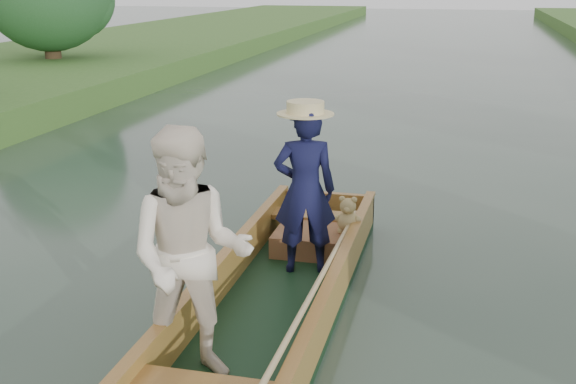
# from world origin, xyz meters

# --- Properties ---
(ground) EXTENTS (120.00, 120.00, 0.00)m
(ground) POSITION_xyz_m (0.00, 0.00, 0.00)
(ground) COLOR #283D30
(ground) RESTS_ON ground
(punt) EXTENTS (1.33, 5.07, 1.87)m
(punt) POSITION_xyz_m (-0.09, -0.21, 0.63)
(punt) COLOR black
(punt) RESTS_ON ground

